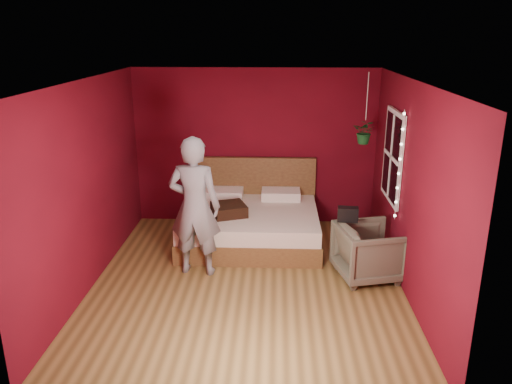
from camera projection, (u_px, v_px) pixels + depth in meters
name	position (u px, v px, depth m)	size (l,w,h in m)	color
floor	(247.00, 282.00, 6.57)	(4.50, 4.50, 0.00)	olive
room_walls	(247.00, 158.00, 6.05)	(4.04, 4.54, 2.62)	maroon
window	(392.00, 157.00, 6.88)	(0.05, 0.97, 1.27)	white
fairy_lights	(399.00, 166.00, 6.38)	(0.04, 0.04, 1.45)	silver
bed	(251.00, 222.00, 7.81)	(2.09, 1.78, 1.15)	brown
person	(195.00, 207.00, 6.57)	(0.69, 0.45, 1.89)	gray
armchair	(369.00, 252.00, 6.60)	(0.78, 0.80, 0.73)	#676752
handbag	(348.00, 214.00, 6.63)	(0.27, 0.14, 0.19)	black
throw_pillow	(229.00, 210.00, 7.45)	(0.47, 0.47, 0.17)	black
hanging_plant	(365.00, 132.00, 7.29)	(0.40, 0.38, 1.03)	silver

